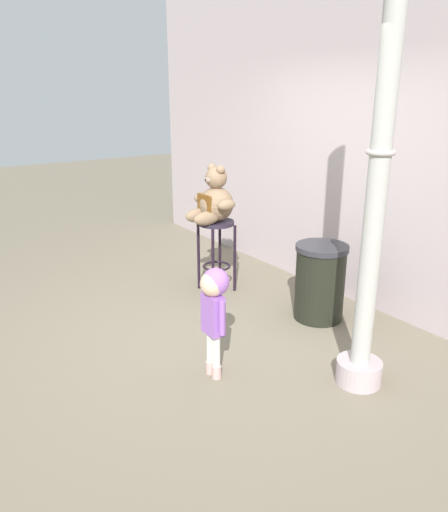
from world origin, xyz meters
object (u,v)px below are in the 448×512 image
at_px(bar_stool_with_teddy, 216,242).
at_px(teddy_bear, 214,201).
at_px(child_walking, 214,300).
at_px(trash_bin, 320,282).
at_px(lamppost, 373,231).

distance_m(bar_stool_with_teddy, teddy_bear, 0.45).
bearing_deg(child_walking, trash_bin, 5.66).
relative_size(bar_stool_with_teddy, child_walking, 0.89).
distance_m(bar_stool_with_teddy, lamppost, 2.24).
distance_m(bar_stool_with_teddy, trash_bin, 1.24).
xyz_separation_m(teddy_bear, lamppost, (2.14, -0.12, 0.19)).
height_order(child_walking, trash_bin, child_walking).
xyz_separation_m(child_walking, trash_bin, (-0.27, 1.41, -0.27)).
bearing_deg(lamppost, teddy_bear, 176.74).
relative_size(bar_stool_with_teddy, teddy_bear, 1.31).
bearing_deg(trash_bin, lamppost, -29.73).
bearing_deg(bar_stool_with_teddy, trash_bin, 19.44).
distance_m(child_walking, lamppost, 1.24).
bearing_deg(child_walking, teddy_bear, 50.72).
bearing_deg(child_walking, lamppost, -45.36).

